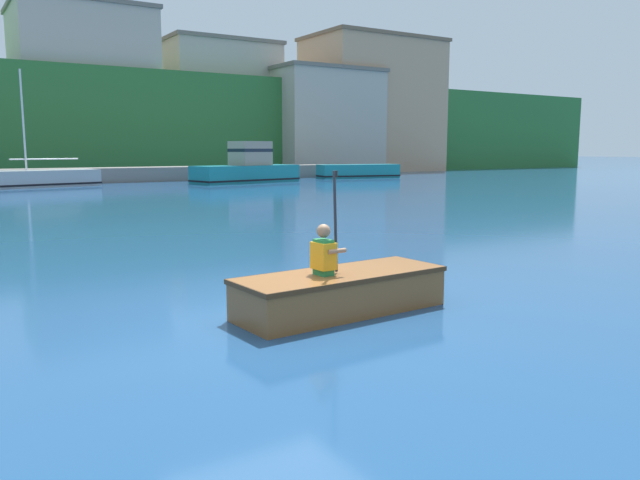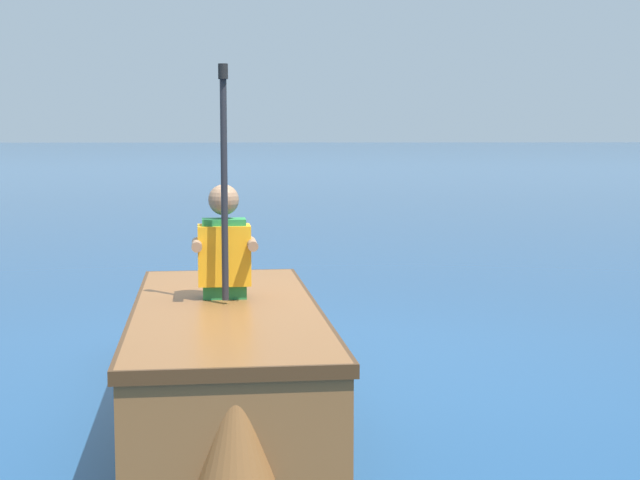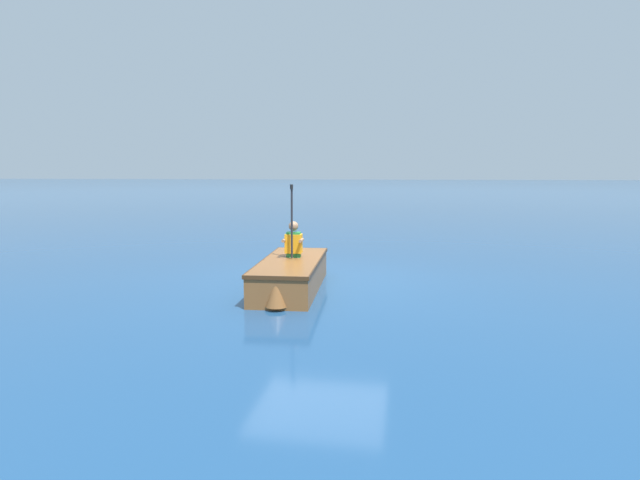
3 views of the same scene
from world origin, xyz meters
name	(u,v)px [view 1 (image 1 of 3)]	position (x,y,z in m)	size (l,w,h in m)	color
ground_plane	(276,313)	(0.00, 0.00, 0.00)	(300.00, 300.00, 0.00)	navy
waterfront_warehouse_left	(85,93)	(6.90, 43.58, 6.23)	(9.79, 8.65, 12.45)	#B2A899
waterfront_office_block_center	(220,108)	(18.12, 44.13, 5.55)	(9.51, 6.70, 11.07)	#B2A899
waterfront_apartment_right	(313,122)	(25.86, 41.51, 4.45)	(9.50, 9.99, 8.88)	#B2A899
waterfront_tower_far	(373,105)	(31.93, 40.72, 6.05)	(12.15, 7.81, 12.08)	tan
marina_dock	(3,177)	(0.00, 33.13, 0.45)	(49.07, 2.40, 0.90)	slate
moored_boat_dock_west_inner	(33,179)	(1.24, 30.31, 0.44)	(7.07, 3.57, 6.23)	#9EA3A8
moored_boat_dock_center_near	(247,169)	(13.10, 28.34, 0.84)	(7.19, 3.59, 2.52)	#197A84
moored_boat_dock_center_far	(358,172)	(22.44, 29.64, 0.45)	(6.08, 2.80, 0.96)	#197A84
rowboat_foreground	(344,290)	(0.76, -0.38, 0.29)	(2.90, 1.16, 0.52)	brown
person_paddler	(324,252)	(0.46, -0.40, 0.80)	(0.34, 0.37, 1.28)	#267F3F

